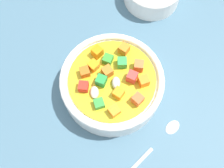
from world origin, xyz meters
TOP-DOWN VIEW (x-y plane):
  - ground_plane at (0.00, 0.00)cm, footprint 140.00×140.00cm
  - soup_bowl_main at (-0.01, 0.01)cm, footprint 19.83×19.83cm
  - spoon at (10.15, 9.94)cm, footprint 16.43×11.24cm

SIDE VIEW (x-z plane):
  - ground_plane at x=0.00cm, z-range -2.00..0.00cm
  - spoon at x=10.15cm, z-range -0.01..0.76cm
  - soup_bowl_main at x=-0.01cm, z-range -0.45..6.83cm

